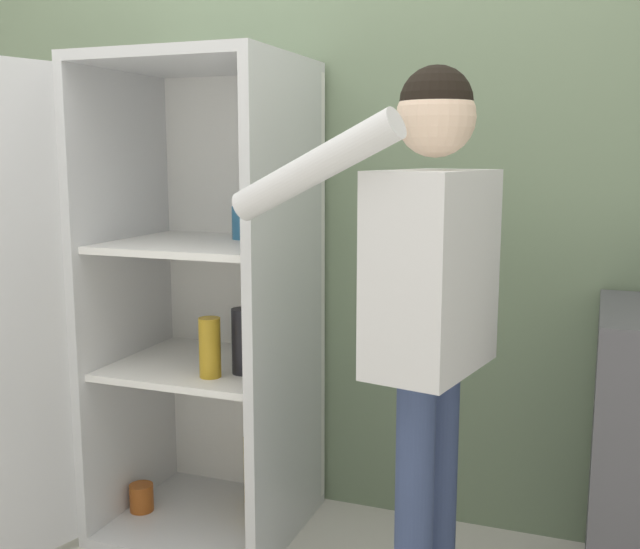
# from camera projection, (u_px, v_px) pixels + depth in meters

# --- Properties ---
(wall_back) EXTENTS (7.00, 0.06, 2.55)m
(wall_back) POSITION_uv_depth(u_px,v_px,m) (318.00, 174.00, 2.79)
(wall_back) COLOR gray
(wall_back) RESTS_ON ground_plane
(refrigerator) EXTENTS (0.92, 1.27, 1.67)m
(refrigerator) POSITION_uv_depth(u_px,v_px,m) (164.00, 308.00, 2.58)
(refrigerator) COLOR silver
(refrigerator) RESTS_ON ground_plane
(person) EXTENTS (0.68, 0.54, 1.58)m
(person) POSITION_uv_depth(u_px,v_px,m) (429.00, 284.00, 2.03)
(person) COLOR #384770
(person) RESTS_ON ground_plane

